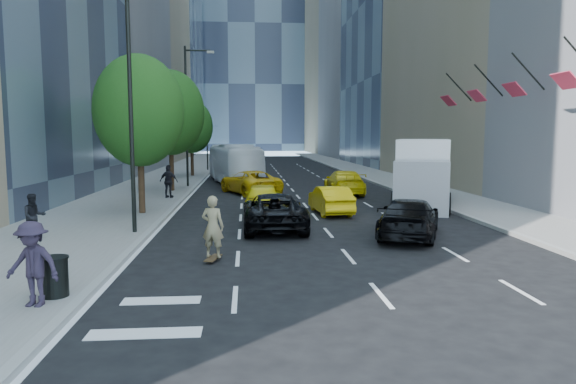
{
  "coord_description": "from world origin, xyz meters",
  "views": [
    {
      "loc": [
        -2.19,
        -15.77,
        3.83
      ],
      "look_at": [
        -0.57,
        4.32,
        1.6
      ],
      "focal_mm": 32.0,
      "sensor_mm": 36.0,
      "label": 1
    }
  ],
  "objects": [
    {
      "name": "box_truck",
      "position": [
        7.32,
        11.32,
        1.84
      ],
      "size": [
        5.13,
        8.01,
        3.61
      ],
      "rotation": [
        0.0,
        0.0,
        -0.35
      ],
      "color": "silver",
      "rests_on": "ground"
    },
    {
      "name": "skateboarder",
      "position": [
        -3.24,
        -0.32,
        0.95
      ],
      "size": [
        0.79,
        0.62,
        1.9
      ],
      "primitive_type": "imported",
      "rotation": [
        0.0,
        0.0,
        2.87
      ],
      "color": "#877954",
      "rests_on": "ground"
    },
    {
      "name": "lamp_near",
      "position": [
        -6.32,
        4.0,
        5.81
      ],
      "size": [
        2.13,
        0.22,
        10.0
      ],
      "color": "black",
      "rests_on": "sidewalk_left"
    },
    {
      "name": "taxi_c",
      "position": [
        -2.0,
        18.0,
        0.77
      ],
      "size": [
        4.53,
        6.08,
        1.53
      ],
      "primitive_type": "imported",
      "rotation": [
        0.0,
        0.0,
        3.55
      ],
      "color": "#D6A40B",
      "rests_on": "ground"
    },
    {
      "name": "lamp_far",
      "position": [
        -6.32,
        22.0,
        5.81
      ],
      "size": [
        2.13,
        0.22,
        10.0
      ],
      "color": "black",
      "rests_on": "sidewalk_left"
    },
    {
      "name": "pedestrian_a",
      "position": [
        -9.77,
        2.94,
        0.96
      ],
      "size": [
        1.0,
        0.95,
        1.62
      ],
      "primitive_type": "imported",
      "rotation": [
        0.0,
        0.0,
        0.61
      ],
      "color": "black",
      "rests_on": "sidewalk_left"
    },
    {
      "name": "city_bus",
      "position": [
        -3.2,
        25.49,
        1.56
      ],
      "size": [
        4.69,
        11.52,
        3.13
      ],
      "primitive_type": "imported",
      "rotation": [
        0.0,
        0.0,
        0.19
      ],
      "color": "white",
      "rests_on": "ground"
    },
    {
      "name": "trash_can",
      "position": [
        -6.6,
        -3.93,
        0.59
      ],
      "size": [
        0.59,
        0.59,
        0.88
      ],
      "primitive_type": "cylinder",
      "color": "black",
      "rests_on": "sidewalk_left"
    },
    {
      "name": "sidewalk_left",
      "position": [
        -9.0,
        30.0,
        0.07
      ],
      "size": [
        6.0,
        120.0,
        0.15
      ],
      "primitive_type": "cube",
      "color": "slate",
      "rests_on": "ground"
    },
    {
      "name": "facade_flags",
      "position": [
        10.64,
        10.0,
        6.18
      ],
      "size": [
        1.85,
        13.3,
        2.05
      ],
      "color": "black",
      "rests_on": "ground"
    },
    {
      "name": "tower_right_far",
      "position": [
        22.0,
        98.0,
        25.0
      ],
      "size": [
        20.0,
        24.0,
        50.0
      ],
      "primitive_type": "cube",
      "color": "#7F7658",
      "rests_on": "ground"
    },
    {
      "name": "pedestrian_c",
      "position": [
        -6.8,
        -4.6,
        1.08
      ],
      "size": [
        1.33,
        0.96,
        1.86
      ],
      "primitive_type": "imported",
      "rotation": [
        0.0,
        0.0,
        -0.24
      ],
      "color": "#2A2031",
      "rests_on": "sidewalk_left"
    },
    {
      "name": "taxi_d",
      "position": [
        4.14,
        17.12,
        0.78
      ],
      "size": [
        2.39,
        5.47,
        1.57
      ],
      "primitive_type": "imported",
      "rotation": [
        0.0,
        0.0,
        3.1
      ],
      "color": "yellow",
      "rests_on": "ground"
    },
    {
      "name": "tree_mid",
      "position": [
        -7.2,
        19.0,
        5.32
      ],
      "size": [
        4.5,
        4.5,
        7.99
      ],
      "color": "black",
      "rests_on": "sidewalk_left"
    },
    {
      "name": "black_sedan_lincoln",
      "position": [
        -1.1,
        5.0,
        0.74
      ],
      "size": [
        2.47,
        5.35,
        1.49
      ],
      "primitive_type": "imported",
      "rotation": [
        0.0,
        0.0,
        3.14
      ],
      "color": "black",
      "rests_on": "ground"
    },
    {
      "name": "ground",
      "position": [
        0.0,
        0.0,
        0.0
      ],
      "size": [
        160.0,
        160.0,
        0.0
      ],
      "primitive_type": "plane",
      "color": "black",
      "rests_on": "ground"
    },
    {
      "name": "taxi_a",
      "position": [
        -1.42,
        9.59,
        0.75
      ],
      "size": [
        1.9,
        4.43,
        1.49
      ],
      "primitive_type": "imported",
      "rotation": [
        0.0,
        0.0,
        3.11
      ],
      "color": "#D7C20B",
      "rests_on": "ground"
    },
    {
      "name": "traffic_signal",
      "position": [
        -6.4,
        40.0,
        4.23
      ],
      "size": [
        2.48,
        0.53,
        5.2
      ],
      "color": "black",
      "rests_on": "sidewalk_left"
    },
    {
      "name": "tower_left_end",
      "position": [
        -22.0,
        92.0,
        30.0
      ],
      "size": [
        20.0,
        28.0,
        60.0
      ],
      "primitive_type": "cube",
      "color": "#2B3143",
      "rests_on": "ground"
    },
    {
      "name": "tree_near",
      "position": [
        -7.2,
        9.0,
        4.97
      ],
      "size": [
        4.2,
        4.2,
        7.46
      ],
      "color": "black",
      "rests_on": "sidewalk_left"
    },
    {
      "name": "tree_far",
      "position": [
        -7.2,
        32.0,
        4.62
      ],
      "size": [
        3.9,
        3.9,
        6.92
      ],
      "color": "black",
      "rests_on": "sidewalk_left"
    },
    {
      "name": "black_sedan_mercedes",
      "position": [
        3.91,
        2.92,
        0.74
      ],
      "size": [
        3.84,
        5.47,
        1.47
      ],
      "primitive_type": "imported",
      "rotation": [
        0.0,
        0.0,
        2.75
      ],
      "color": "black",
      "rests_on": "ground"
    },
    {
      "name": "pedestrian_b",
      "position": [
        -6.8,
        14.88,
        1.12
      ],
      "size": [
        1.23,
        0.81,
        1.95
      ],
      "primitive_type": "imported",
      "rotation": [
        0.0,
        0.0,
        2.83
      ],
      "color": "black",
      "rests_on": "sidewalk_left"
    },
    {
      "name": "taxi_b",
      "position": [
        1.9,
        9.0,
        0.68
      ],
      "size": [
        1.76,
        4.25,
        1.37
      ],
      "primitive_type": "imported",
      "rotation": [
        0.0,
        0.0,
        3.22
      ],
      "color": "gold",
      "rests_on": "ground"
    },
    {
      "name": "sidewalk_right",
      "position": [
        10.0,
        30.0,
        0.07
      ],
      "size": [
        4.0,
        120.0,
        0.15
      ],
      "primitive_type": "cube",
      "color": "slate",
      "rests_on": "ground"
    }
  ]
}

